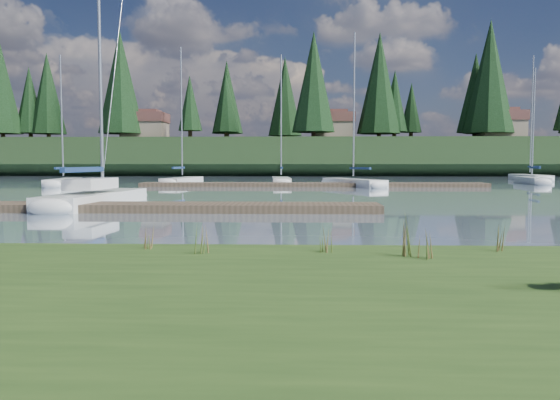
{
  "coord_description": "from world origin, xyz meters",
  "views": [
    {
      "loc": [
        0.99,
        -11.3,
        1.84
      ],
      "look_at": [
        0.61,
        -0.5,
        1.09
      ],
      "focal_mm": 35.0,
      "sensor_mm": 36.0,
      "label": 1
    }
  ],
  "objects": [
    {
      "name": "sailboat_main",
      "position": [
        -7.6,
        12.16,
        0.42
      ],
      "size": [
        2.23,
        8.79,
        12.54
      ],
      "rotation": [
        0.0,
        0.0,
        1.51
      ],
      "color": "white",
      "rests_on": "ground"
    },
    {
      "name": "weed_0",
      "position": [
        -0.58,
        -2.51,
        0.59
      ],
      "size": [
        0.17,
        0.14,
        0.56
      ],
      "color": "#475B23",
      "rests_on": "bank"
    },
    {
      "name": "dock_near",
      "position": [
        -4.0,
        9.0,
        0.15
      ],
      "size": [
        16.0,
        2.0,
        0.3
      ],
      "primitive_type": "cube",
      "color": "#4C3D2C",
      "rests_on": "ground"
    },
    {
      "name": "bank",
      "position": [
        0.0,
        -6.0,
        0.17
      ],
      "size": [
        60.0,
        9.0,
        0.35
      ],
      "primitive_type": "cube",
      "color": "#2E4B1A",
      "rests_on": "ground"
    },
    {
      "name": "conifer_4",
      "position": [
        3.0,
        66.0,
        13.09
      ],
      "size": [
        6.16,
        6.16,
        15.1
      ],
      "color": "#382619",
      "rests_on": "ridge"
    },
    {
      "name": "conifer_6",
      "position": [
        28.0,
        68.0,
        13.99
      ],
      "size": [
        7.04,
        7.04,
        17.0
      ],
      "color": "#382619",
      "rests_on": "ridge"
    },
    {
      "name": "weed_2",
      "position": [
        2.73,
        -2.7,
        0.68
      ],
      "size": [
        0.17,
        0.14,
        0.79
      ],
      "color": "#475B23",
      "rests_on": "bank"
    },
    {
      "name": "sailboat_bg_3",
      "position": [
        4.86,
        31.42,
        0.32
      ],
      "size": [
        4.86,
        7.91,
        11.77
      ],
      "rotation": [
        0.0,
        0.0,
        2.02
      ],
      "color": "white",
      "rests_on": "ground"
    },
    {
      "name": "mud_lip",
      "position": [
        0.0,
        -1.6,
        0.07
      ],
      "size": [
        60.0,
        0.5,
        0.14
      ],
      "primitive_type": "cube",
      "color": "#33281C",
      "rests_on": "ground"
    },
    {
      "name": "conifer_1",
      "position": [
        -40.0,
        71.0,
        11.28
      ],
      "size": [
        4.4,
        4.4,
        11.3
      ],
      "color": "#382619",
      "rests_on": "ridge"
    },
    {
      "name": "weed_1",
      "position": [
        1.44,
        -2.29,
        0.55
      ],
      "size": [
        0.17,
        0.14,
        0.47
      ],
      "color": "#475B23",
      "rests_on": "bank"
    },
    {
      "name": "sailboat_bg_1",
      "position": [
        -8.75,
        34.96,
        0.33
      ],
      "size": [
        2.47,
        7.82,
        11.51
      ],
      "rotation": [
        0.0,
        0.0,
        1.44
      ],
      "color": "white",
      "rests_on": "ground"
    },
    {
      "name": "ridge",
      "position": [
        0.0,
        73.0,
        2.5
      ],
      "size": [
        200.0,
        20.0,
        5.0
      ],
      "primitive_type": "cube",
      "color": "black",
      "rests_on": "ground"
    },
    {
      "name": "conifer_5",
      "position": [
        15.0,
        70.0,
        10.83
      ],
      "size": [
        3.96,
        3.96,
        10.35
      ],
      "color": "#382619",
      "rests_on": "ridge"
    },
    {
      "name": "weed_3",
      "position": [
        -1.61,
        -2.08,
        0.55
      ],
      "size": [
        0.17,
        0.14,
        0.48
      ],
      "color": "#475B23",
      "rests_on": "bank"
    },
    {
      "name": "conifer_2",
      "position": [
        -25.0,
        68.0,
        13.54
      ],
      "size": [
        6.6,
        6.6,
        16.05
      ],
      "color": "#382619",
      "rests_on": "ridge"
    },
    {
      "name": "weed_4",
      "position": [
        2.95,
        -2.87,
        0.55
      ],
      "size": [
        0.17,
        0.14,
        0.48
      ],
      "color": "#475B23",
      "rests_on": "bank"
    },
    {
      "name": "weed_5",
      "position": [
        4.38,
        -2.15,
        0.56
      ],
      "size": [
        0.17,
        0.14,
        0.51
      ],
      "color": "#475B23",
      "rests_on": "bank"
    },
    {
      "name": "sailboat_bg_4",
      "position": [
        21.02,
        36.79,
        0.33
      ],
      "size": [
        1.96,
        6.75,
        9.97
      ],
      "rotation": [
        0.0,
        0.0,
        1.47
      ],
      "color": "white",
      "rests_on": "ground"
    },
    {
      "name": "ground",
      "position": [
        0.0,
        30.0,
        0.0
      ],
      "size": [
        200.0,
        200.0,
        0.0
      ],
      "primitive_type": "plane",
      "color": "#7C90A7",
      "rests_on": "ground"
    },
    {
      "name": "dock_far",
      "position": [
        2.0,
        30.0,
        0.15
      ],
      "size": [
        26.0,
        2.2,
        0.3
      ],
      "primitive_type": "cube",
      "color": "#4C3D2C",
      "rests_on": "ground"
    },
    {
      "name": "house_2",
      "position": [
        30.0,
        69.0,
        7.31
      ],
      "size": [
        6.3,
        5.3,
        4.65
      ],
      "color": "gray",
      "rests_on": "ridge"
    },
    {
      "name": "sailboat_bg_0",
      "position": [
        -17.47,
        31.17,
        0.32
      ],
      "size": [
        2.34,
        7.09,
        10.22
      ],
      "rotation": [
        0.0,
        0.0,
        1.71
      ],
      "color": "white",
      "rests_on": "ground"
    },
    {
      "name": "house_1",
      "position": [
        6.0,
        71.0,
        7.31
      ],
      "size": [
        6.3,
        5.3,
        4.65
      ],
      "color": "gray",
      "rests_on": "ridge"
    },
    {
      "name": "sailboat_bg_2",
      "position": [
        -0.56,
        35.15,
        0.33
      ],
      "size": [
        1.88,
        7.26,
        10.88
      ],
      "rotation": [
        0.0,
        0.0,
        1.64
      ],
      "color": "white",
      "rests_on": "ground"
    },
    {
      "name": "house_0",
      "position": [
        -22.0,
        70.0,
        7.31
      ],
      "size": [
        6.3,
        5.3,
        4.65
      ],
      "color": "gray",
      "rests_on": "ridge"
    },
    {
      "name": "conifer_3",
      "position": [
        -10.0,
        72.0,
        11.74
      ],
      "size": [
        4.84,
        4.84,
        12.25
      ],
      "color": "#382619",
      "rests_on": "ridge"
    },
    {
      "name": "sailboat_bg_5",
      "position": [
        25.14,
        47.33,
        0.32
      ],
      "size": [
        2.3,
        9.25,
        12.96
      ],
      "rotation": [
        0.0,
        0.0,
        1.52
      ],
      "color": "white",
      "rests_on": "ground"
    }
  ]
}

